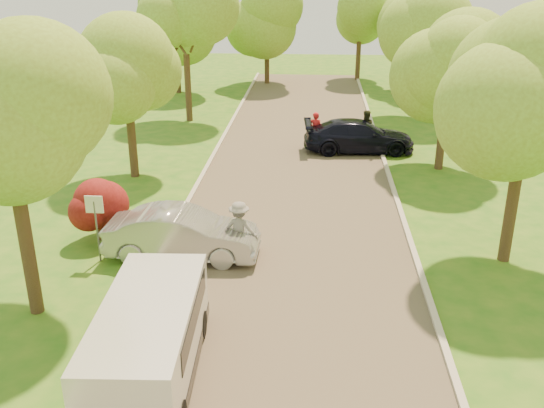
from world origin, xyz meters
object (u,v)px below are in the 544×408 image
(silver_sedan, at_px, (182,234))
(dark_sedan, at_px, (359,136))
(skateboarder, at_px, (239,229))
(person_striped, at_px, (315,130))
(minivan, at_px, (150,339))
(street_sign, at_px, (95,215))
(longboard, at_px, (240,255))
(person_olive, at_px, (365,129))

(silver_sedan, xyz_separation_m, dark_sedan, (6.20, 11.96, -0.01))
(skateboarder, xyz_separation_m, person_striped, (2.28, 12.42, -0.10))
(minivan, height_order, skateboarder, skateboarder)
(street_sign, relative_size, longboard, 2.31)
(skateboarder, bearing_deg, silver_sedan, 8.64)
(longboard, bearing_deg, silver_sedan, 8.64)
(longboard, bearing_deg, dark_sedan, -102.46)
(skateboarder, bearing_deg, longboard, 7.78)
(dark_sedan, relative_size, person_striped, 2.95)
(silver_sedan, xyz_separation_m, person_striped, (4.07, 12.45, 0.12))
(skateboarder, distance_m, person_olive, 13.51)
(person_striped, height_order, person_olive, person_olive)
(minivan, bearing_deg, skateboarder, 75.40)
(minivan, bearing_deg, person_olive, 69.33)
(dark_sedan, relative_size, person_olive, 2.83)
(street_sign, relative_size, person_striped, 1.20)
(dark_sedan, bearing_deg, person_olive, -30.36)
(street_sign, height_order, minivan, street_sign)
(dark_sedan, distance_m, person_olive, 0.81)
(minivan, xyz_separation_m, person_striped, (3.52, 18.40, -0.08))
(minivan, bearing_deg, longboard, 75.40)
(silver_sedan, relative_size, person_olive, 2.53)
(longboard, xyz_separation_m, person_striped, (2.28, 12.42, 0.81))
(street_sign, distance_m, silver_sedan, 2.69)
(street_sign, height_order, person_striped, street_sign)
(longboard, bearing_deg, minivan, 85.98)
(person_olive, bearing_deg, street_sign, 27.62)
(dark_sedan, distance_m, skateboarder, 12.72)
(dark_sedan, height_order, longboard, dark_sedan)
(silver_sedan, bearing_deg, skateboarder, -88.07)
(minivan, xyz_separation_m, longboard, (1.25, 5.98, -0.89))
(street_sign, xyz_separation_m, person_olive, (9.09, 13.14, -0.62))
(street_sign, xyz_separation_m, longboard, (4.33, 0.50, -1.46))
(minivan, bearing_deg, street_sign, 116.56)
(skateboarder, bearing_deg, street_sign, 14.37)
(street_sign, height_order, skateboarder, street_sign)
(minivan, distance_m, skateboarder, 6.11)
(person_striped, distance_m, person_olive, 2.49)
(person_olive, bearing_deg, silver_sedan, 34.93)
(person_striped, bearing_deg, longboard, 88.40)
(dark_sedan, bearing_deg, person_striped, 73.43)
(minivan, relative_size, longboard, 5.46)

